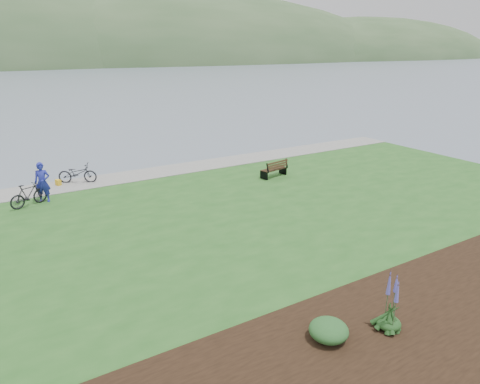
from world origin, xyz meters
name	(u,v)px	position (x,y,z in m)	size (l,w,h in m)	color
ground	(226,216)	(0.00, 0.00, 0.00)	(600.00, 600.00, 0.00)	slate
lawn	(250,227)	(0.00, -2.00, 0.20)	(34.00, 20.00, 0.40)	#24561E
shoreline_path	(167,171)	(0.00, 6.90, 0.42)	(34.00, 2.20, 0.03)	gray
garden_bed	(478,290)	(3.00, -9.80, 0.42)	(24.00, 4.40, 0.04)	black
far_hillside	(57,66)	(20.00, 170.00, 0.00)	(580.00, 80.00, 38.00)	#375731
park_bench	(275,169)	(4.60, 2.71, 0.88)	(1.64, 0.91, 0.96)	#2F1F12
person	(42,179)	(-6.79, 5.02, 1.49)	(0.79, 0.54, 2.18)	#212699
bicycle_a	(77,173)	(-4.87, 7.20, 0.92)	(1.97, 0.69, 1.03)	black
bicycle_b	(28,195)	(-7.46, 4.73, 0.92)	(1.73, 0.50, 1.04)	black
pannier	(58,183)	(-5.85, 7.20, 0.56)	(0.19, 0.30, 0.32)	gold
echium_4	(391,306)	(-0.75, -9.69, 1.11)	(0.62, 0.62, 1.81)	#153A15
shrub_0	(329,330)	(-2.33, -9.21, 0.68)	(0.97, 0.97, 0.48)	#1E4C21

